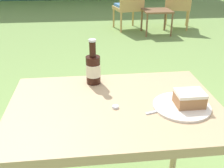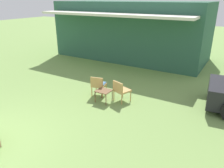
{
  "view_description": "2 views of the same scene",
  "coord_description": "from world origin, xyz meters",
  "px_view_note": "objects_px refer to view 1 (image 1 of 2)",
  "views": [
    {
      "loc": [
        -0.12,
        -0.98,
        1.32
      ],
      "look_at": [
        0.0,
        0.1,
        0.79
      ],
      "focal_mm": 42.0,
      "sensor_mm": 36.0,
      "label": 1
    },
    {
      "loc": [
        5.14,
        -2.15,
        3.49
      ],
      "look_at": [
        1.78,
        3.45,
        0.9
      ],
      "focal_mm": 35.0,
      "sensor_mm": 36.0,
      "label": 2
    }
  ],
  "objects_px": {
    "patio_table": "(114,120)",
    "cola_bottle_near": "(93,68)",
    "wicker_chair_plain": "(178,5)",
    "cake_on_plate": "(186,102)",
    "wicker_chair_cushioned": "(129,6)",
    "garden_side_table": "(157,13)"
  },
  "relations": [
    {
      "from": "wicker_chair_plain",
      "to": "patio_table",
      "type": "height_order",
      "value": "wicker_chair_plain"
    },
    {
      "from": "wicker_chair_plain",
      "to": "garden_side_table",
      "type": "bearing_deg",
      "value": 53.25
    },
    {
      "from": "patio_table",
      "to": "garden_side_table",
      "type": "bearing_deg",
      "value": 71.83
    },
    {
      "from": "patio_table",
      "to": "cola_bottle_near",
      "type": "relative_size",
      "value": 4.05
    },
    {
      "from": "wicker_chair_cushioned",
      "to": "patio_table",
      "type": "bearing_deg",
      "value": 66.86
    },
    {
      "from": "wicker_chair_cushioned",
      "to": "patio_table",
      "type": "height_order",
      "value": "wicker_chair_cushioned"
    },
    {
      "from": "garden_side_table",
      "to": "cake_on_plate",
      "type": "relative_size",
      "value": 2.07
    },
    {
      "from": "wicker_chair_cushioned",
      "to": "patio_table",
      "type": "xyz_separation_m",
      "value": [
        -0.77,
        -4.13,
        0.21
      ]
    },
    {
      "from": "wicker_chair_cushioned",
      "to": "wicker_chair_plain",
      "type": "relative_size",
      "value": 1.0
    },
    {
      "from": "patio_table",
      "to": "cola_bottle_near",
      "type": "xyz_separation_m",
      "value": [
        -0.08,
        0.23,
        0.16
      ]
    },
    {
      "from": "garden_side_table",
      "to": "patio_table",
      "type": "xyz_separation_m",
      "value": [
        -1.24,
        -3.77,
        0.28
      ]
    },
    {
      "from": "wicker_chair_plain",
      "to": "cola_bottle_near",
      "type": "distance_m",
      "value": 4.31
    },
    {
      "from": "garden_side_table",
      "to": "cola_bottle_near",
      "type": "relative_size",
      "value": 2.22
    },
    {
      "from": "garden_side_table",
      "to": "cake_on_plate",
      "type": "height_order",
      "value": "cake_on_plate"
    },
    {
      "from": "garden_side_table",
      "to": "cola_bottle_near",
      "type": "distance_m",
      "value": 3.81
    },
    {
      "from": "wicker_chair_plain",
      "to": "cake_on_plate",
      "type": "height_order",
      "value": "cake_on_plate"
    },
    {
      "from": "patio_table",
      "to": "cola_bottle_near",
      "type": "bearing_deg",
      "value": 109.5
    },
    {
      "from": "wicker_chair_cushioned",
      "to": "garden_side_table",
      "type": "relative_size",
      "value": 1.54
    },
    {
      "from": "wicker_chair_cushioned",
      "to": "cola_bottle_near",
      "type": "xyz_separation_m",
      "value": [
        -0.85,
        -3.9,
        0.36
      ]
    },
    {
      "from": "patio_table",
      "to": "cake_on_plate",
      "type": "bearing_deg",
      "value": -10.46
    },
    {
      "from": "wicker_chair_plain",
      "to": "garden_side_table",
      "type": "distance_m",
      "value": 0.61
    },
    {
      "from": "wicker_chair_plain",
      "to": "garden_side_table",
      "type": "height_order",
      "value": "wicker_chair_plain"
    }
  ]
}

